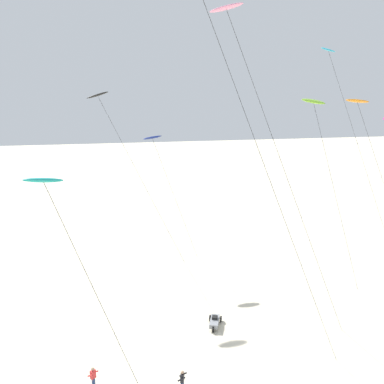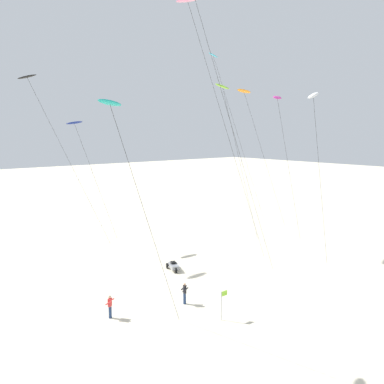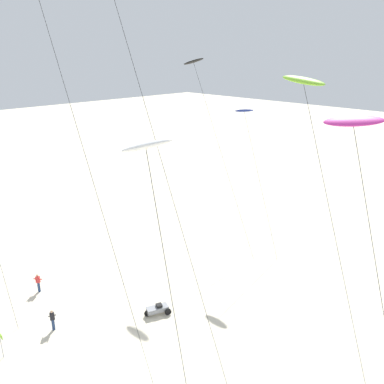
# 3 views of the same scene
# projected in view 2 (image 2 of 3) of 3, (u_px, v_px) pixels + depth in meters

# --- Properties ---
(ground_plane) EXTENTS (260.00, 260.00, 0.00)m
(ground_plane) POSITION_uv_depth(u_px,v_px,m) (236.00, 276.00, 37.20)
(ground_plane) COLOR beige
(kite_magenta) EXTENTS (6.43, 1.56, 17.20)m
(kite_magenta) POSITION_uv_depth(u_px,v_px,m) (278.00, 100.00, 44.55)
(kite_magenta) COLOR #D8339E
(kite_magenta) RESTS_ON ground
(kite_black) EXTENTS (9.73, 1.33, 19.00)m
(kite_black) POSITION_uv_depth(u_px,v_px,m) (29.00, 80.00, 40.40)
(kite_black) COLOR black
(kite_black) RESTS_ON ground
(kite_orange) EXTENTS (10.11, 1.23, 18.30)m
(kite_orange) POSITION_uv_depth(u_px,v_px,m) (245.00, 93.00, 49.24)
(kite_orange) COLOR orange
(kite_orange) RESTS_ON ground
(kite_lime) EXTENTS (7.51, 1.03, 18.42)m
(kite_lime) POSITION_uv_depth(u_px,v_px,m) (223.00, 89.00, 44.40)
(kite_lime) COLOR #8CD833
(kite_lime) RESTS_ON ground
(kite_navy) EXTENTS (6.01, 0.91, 14.43)m
(kite_navy) POSITION_uv_depth(u_px,v_px,m) (75.00, 124.00, 45.48)
(kite_navy) COLOR navy
(kite_navy) RESTS_ON ground
(kite_pink) EXTENTS (11.43, 1.07, 24.16)m
(kite_pink) POSITION_uv_depth(u_px,v_px,m) (191.00, 10.00, 33.44)
(kite_pink) COLOR pink
(kite_pink) RESTS_ON ground
(kite_teal) EXTENTS (5.90, 1.11, 15.02)m
(kite_teal) POSITION_uv_depth(u_px,v_px,m) (111.00, 108.00, 23.41)
(kite_teal) COLOR teal
(kite_teal) RESTS_ON ground
(kite_white) EXTENTS (4.73, 1.15, 16.81)m
(kite_white) POSITION_uv_depth(u_px,v_px,m) (314.00, 98.00, 36.35)
(kite_white) COLOR white
(kite_white) RESTS_ON ground
(kite_cyan) EXTENTS (11.61, 0.99, 23.30)m
(kite_cyan) POSITION_uv_depth(u_px,v_px,m) (215.00, 62.00, 52.81)
(kite_cyan) COLOR #33BFE0
(kite_cyan) RESTS_ON ground
(kite_flyer_nearest) EXTENTS (0.67, 0.68, 1.67)m
(kite_flyer_nearest) POSITION_uv_depth(u_px,v_px,m) (185.00, 293.00, 31.03)
(kite_flyer_nearest) COLOR navy
(kite_flyer_nearest) RESTS_ON ground
(kite_flyer_middle) EXTENTS (0.73, 0.73, 1.67)m
(kite_flyer_middle) POSITION_uv_depth(u_px,v_px,m) (110.00, 306.00, 28.66)
(kite_flyer_middle) COLOR navy
(kite_flyer_middle) RESTS_ON ground
(beach_buggy) EXTENTS (1.48, 2.12, 0.82)m
(beach_buggy) POSITION_uv_depth(u_px,v_px,m) (173.00, 266.00, 38.74)
(beach_buggy) COLOR gray
(beach_buggy) RESTS_ON ground
(marker_flag) EXTENTS (0.57, 0.05, 2.10)m
(marker_flag) POSITION_uv_depth(u_px,v_px,m) (223.00, 299.00, 28.33)
(marker_flag) COLOR gray
(marker_flag) RESTS_ON ground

